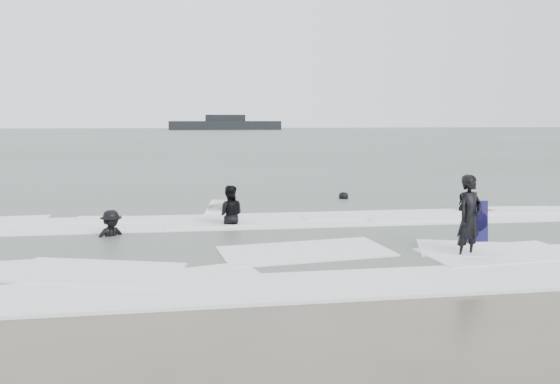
{
  "coord_description": "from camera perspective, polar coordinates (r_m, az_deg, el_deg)",
  "views": [
    {
      "loc": [
        -2.1,
        -10.55,
        3.25
      ],
      "look_at": [
        0.0,
        5.0,
        1.1
      ],
      "focal_mm": 35.0,
      "sensor_mm": 36.0,
      "label": 1
    }
  ],
  "objects": [
    {
      "name": "surfer_right_near",
      "position": [
        19.97,
        18.6,
        -1.98
      ],
      "size": [
        1.04,
        1.11,
        1.84
      ],
      "primitive_type": "imported",
      "rotation": [
        0.0,
        0.0,
        -2.28
      ],
      "color": "black",
      "rests_on": "ground"
    },
    {
      "name": "vessel_horizon",
      "position": [
        145.19,
        -5.73,
        7.05
      ],
      "size": [
        29.1,
        5.2,
        3.95
      ],
      "color": "black",
      "rests_on": "ground"
    },
    {
      "name": "surfer_breaker",
      "position": [
        15.5,
        -17.17,
        -4.65
      ],
      "size": [
        1.21,
        1.06,
        1.63
      ],
      "primitive_type": "imported",
      "rotation": [
        0.0,
        0.0,
        0.55
      ],
      "color": "black",
      "rests_on": "ground"
    },
    {
      "name": "ground",
      "position": [
        11.24,
        3.46,
        -9.01
      ],
      "size": [
        320.0,
        320.0,
        0.0
      ],
      "primitive_type": "plane",
      "color": "brown",
      "rests_on": "ground"
    },
    {
      "name": "surfer_centre",
      "position": [
        13.44,
        19.01,
        -6.63
      ],
      "size": [
        0.86,
        0.74,
        1.98
      ],
      "primitive_type": "imported",
      "rotation": [
        0.0,
        0.0,
        0.45
      ],
      "color": "black",
      "rests_on": "ground"
    },
    {
      "name": "surfer_right_far",
      "position": [
        21.76,
        6.66,
        -0.84
      ],
      "size": [
        0.85,
        0.72,
        1.48
      ],
      "primitive_type": "imported",
      "rotation": [
        0.0,
        0.0,
        -2.73
      ],
      "color": "black",
      "rests_on": "ground"
    },
    {
      "name": "surf_foam",
      "position": [
        14.76,
        0.68,
        -4.76
      ],
      "size": [
        30.03,
        9.06,
        0.09
      ],
      "color": "white",
      "rests_on": "ground"
    },
    {
      "name": "surfer_wading",
      "position": [
        16.45,
        -5.28,
        -3.63
      ],
      "size": [
        0.94,
        0.77,
        1.8
      ],
      "primitive_type": "imported",
      "rotation": [
        0.0,
        0.0,
        3.03
      ],
      "color": "black",
      "rests_on": "ground"
    },
    {
      "name": "bodyboards",
      "position": [
        16.28,
        11.25,
        -2.08
      ],
      "size": [
        9.75,
        6.23,
        1.25
      ],
      "color": "#100D3E",
      "rests_on": "ground"
    },
    {
      "name": "sea",
      "position": [
        90.63,
        -6.39,
        5.72
      ],
      "size": [
        320.0,
        320.0,
        0.0
      ],
      "primitive_type": "plane",
      "color": "#47544C",
      "rests_on": "ground"
    }
  ]
}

